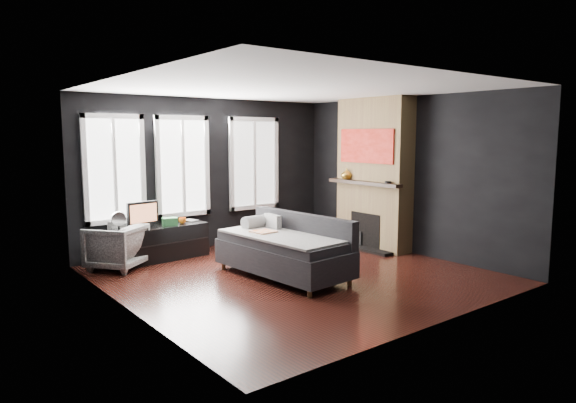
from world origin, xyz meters
TOP-DOWN VIEW (x-y plane):
  - floor at (0.00, 0.00)m, footprint 5.00×5.00m
  - ceiling at (0.00, 0.00)m, footprint 5.00×5.00m
  - wall_back at (0.00, 2.50)m, footprint 5.00×0.02m
  - wall_left at (-2.50, 0.00)m, footprint 0.02×5.00m
  - wall_right at (2.50, 0.00)m, footprint 0.02×5.00m
  - windows at (-0.45, 2.46)m, footprint 4.00×0.16m
  - fireplace at (2.30, 0.60)m, footprint 0.70×1.62m
  - sofa at (-0.20, 0.03)m, footprint 1.20×2.16m
  - stripe_pillow at (-0.01, 0.54)m, footprint 0.11×0.38m
  - armchair at (-1.95, 1.95)m, footprint 1.00×0.99m
  - media_console at (-1.20, 2.10)m, footprint 1.67×0.64m
  - monitor at (-1.46, 2.07)m, footprint 0.56×0.20m
  - desk_fan at (-1.87, 2.03)m, footprint 0.24×0.24m
  - mug at (-0.77, 2.09)m, footprint 0.13×0.10m
  - book at (-0.62, 2.23)m, footprint 0.18×0.07m
  - storage_box at (-1.02, 2.04)m, footprint 0.27×0.20m
  - mantel_vase at (2.05, 1.05)m, footprint 0.22×0.23m
  - mantel_clock at (2.05, 0.05)m, footprint 0.14×0.14m

SIDE VIEW (x-z plane):
  - floor at x=0.00m, z-range 0.00..0.00m
  - media_console at x=-1.20m, z-range 0.00..0.56m
  - armchair at x=-1.95m, z-range 0.00..0.76m
  - sofa at x=-0.20m, z-range 0.00..0.90m
  - mug at x=-0.77m, z-range 0.56..0.69m
  - storage_box at x=-1.02m, z-range 0.56..0.69m
  - stripe_pillow at x=-0.01m, z-range 0.46..0.83m
  - book at x=-0.62m, z-range 0.56..0.81m
  - desk_fan at x=-1.87m, z-range 0.56..0.88m
  - monitor at x=-1.46m, z-range 0.56..1.05m
  - mantel_clock at x=2.05m, z-range 1.23..1.27m
  - mantel_vase at x=2.05m, z-range 1.23..1.43m
  - wall_back at x=0.00m, z-range 0.00..2.70m
  - wall_left at x=-2.50m, z-range 0.00..2.70m
  - wall_right at x=2.50m, z-range 0.00..2.70m
  - fireplace at x=2.30m, z-range 0.00..2.70m
  - windows at x=-0.45m, z-range 1.50..3.26m
  - ceiling at x=0.00m, z-range 2.70..2.70m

